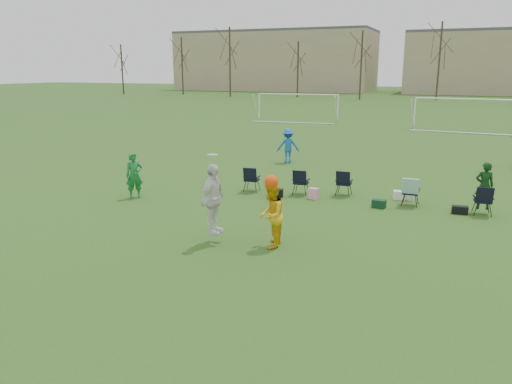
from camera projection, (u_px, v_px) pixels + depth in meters
The scene contains 9 objects.
ground at pixel (261, 279), 11.31m from camera, with size 260.00×260.00×0.00m, color #2E551A.
fielder_green_near at pixel (134, 176), 18.25m from camera, with size 0.61×0.40×1.69m, color #147531.
fielder_blue at pixel (288, 146), 25.21m from camera, with size 1.11×0.64×1.72m, color blue.
center_contest at pixel (242, 207), 13.26m from camera, with size 2.19×1.37×2.50m.
sideline_setup at pixel (372, 188), 17.79m from camera, with size 8.88×1.73×1.72m.
goal_left at pixel (298, 100), 45.06m from camera, with size 7.39×0.76×2.46m.
goal_mid at pixel (465, 105), 38.10m from camera, with size 7.40×0.63×2.46m.
tree_line at pixel (440, 66), 72.71m from camera, with size 110.28×3.28×11.40m.
building_row at pixel (484, 61), 93.59m from camera, with size 126.00×16.00×13.00m.
Camera 1 is at (3.88, -9.76, 4.64)m, focal length 35.00 mm.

